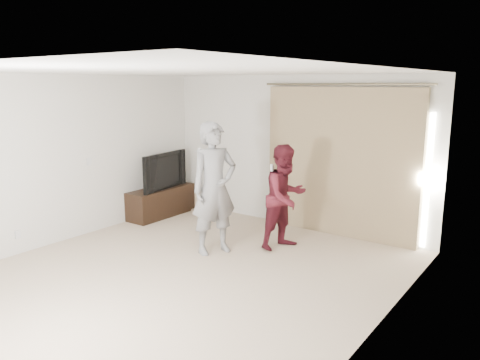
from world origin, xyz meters
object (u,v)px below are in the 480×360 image
person_man (214,188)px  tv (160,170)px  person_woman (285,197)px  tv_console (161,202)px

person_man → tv: bearing=155.5°
tv → person_man: size_ratio=0.61×
tv → person_woman: 2.79m
tv → person_man: 2.25m
tv_console → tv: (0.00, 0.00, 0.60)m
tv_console → person_woman: size_ratio=0.87×
tv → person_woman: (2.78, -0.16, -0.08)m
person_man → person_woman: bearing=46.0°
tv_console → person_man: (2.04, -0.93, 0.70)m
person_man → person_woman: person_man is taller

